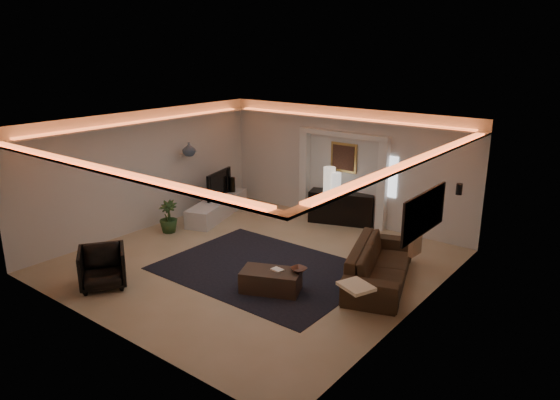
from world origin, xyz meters
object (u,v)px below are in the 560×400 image
Objects in this scene: console at (342,208)px; armchair at (103,267)px; coffee_table at (271,281)px; sofa at (380,264)px.

console is 1.95× the size of armchair.
coffee_table is (0.99, -4.09, -0.20)m from console.
console is at bearing 79.89° from coffee_table.
console reaches higher than armchair.
armchair is (-1.62, -5.87, -0.02)m from console.
coffee_table is at bearing -95.53° from console.
sofa is at bearing -65.62° from console.
armchair reaches higher than sofa.
coffee_table is 3.16m from armchair.
console is 1.52× the size of coffee_table.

